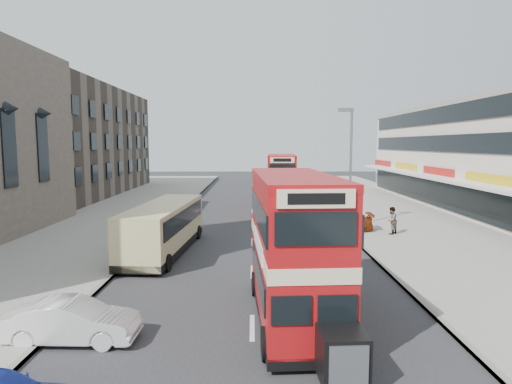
% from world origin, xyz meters
% --- Properties ---
extents(ground, '(160.00, 160.00, 0.00)m').
position_xyz_m(ground, '(0.00, 0.00, 0.00)').
color(ground, '#28282B').
rests_on(ground, ground).
extents(road_surface, '(12.00, 90.00, 0.01)m').
position_xyz_m(road_surface, '(0.00, 20.00, 0.01)').
color(road_surface, '#28282B').
rests_on(road_surface, ground).
extents(pavement_right, '(12.00, 90.00, 0.15)m').
position_xyz_m(pavement_right, '(12.00, 20.00, 0.07)').
color(pavement_right, gray).
rests_on(pavement_right, ground).
extents(pavement_left, '(12.00, 90.00, 0.15)m').
position_xyz_m(pavement_left, '(-12.00, 20.00, 0.07)').
color(pavement_left, gray).
rests_on(pavement_left, ground).
extents(kerb_left, '(0.20, 90.00, 0.16)m').
position_xyz_m(kerb_left, '(-6.10, 20.00, 0.07)').
color(kerb_left, gray).
rests_on(kerb_left, ground).
extents(kerb_right, '(0.20, 90.00, 0.16)m').
position_xyz_m(kerb_right, '(6.10, 20.00, 0.07)').
color(kerb_right, gray).
rests_on(kerb_right, ground).
extents(brick_terrace, '(14.00, 28.00, 12.00)m').
position_xyz_m(brick_terrace, '(-22.00, 38.00, 6.00)').
color(brick_terrace, '#66594C').
rests_on(brick_terrace, ground).
extents(street_lamp, '(1.00, 0.20, 8.12)m').
position_xyz_m(street_lamp, '(6.52, 18.00, 4.78)').
color(street_lamp, slate).
rests_on(street_lamp, ground).
extents(bus_main, '(2.71, 8.47, 4.64)m').
position_xyz_m(bus_main, '(1.35, 2.66, 2.44)').
color(bus_main, black).
rests_on(bus_main, ground).
extents(bus_second, '(2.72, 8.59, 4.67)m').
position_xyz_m(bus_second, '(2.53, 26.57, 2.46)').
color(bus_second, black).
rests_on(bus_second, ground).
extents(coach, '(2.99, 9.25, 2.41)m').
position_xyz_m(coach, '(-4.69, 11.60, 1.42)').
color(coach, black).
rests_on(coach, ground).
extents(car_left_front, '(3.81, 1.43, 1.24)m').
position_xyz_m(car_left_front, '(-5.23, 1.06, 0.62)').
color(car_left_front, white).
rests_on(car_left_front, ground).
extents(car_right_a, '(4.58, 2.09, 1.30)m').
position_xyz_m(car_right_a, '(5.59, 16.91, 0.65)').
color(car_right_a, maroon).
rests_on(car_right_a, ground).
extents(car_right_b, '(4.57, 2.41, 1.23)m').
position_xyz_m(car_right_b, '(5.47, 22.23, 0.61)').
color(car_right_b, orange).
rests_on(car_right_b, ground).
extents(pedestrian_near, '(0.76, 0.75, 1.74)m').
position_xyz_m(pedestrian_near, '(8.69, 15.55, 1.02)').
color(pedestrian_near, gray).
rests_on(pedestrian_near, pavement_right).
extents(cyclist, '(0.71, 1.62, 2.22)m').
position_xyz_m(cyclist, '(4.91, 18.12, 0.80)').
color(cyclist, gray).
rests_on(cyclist, ground).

